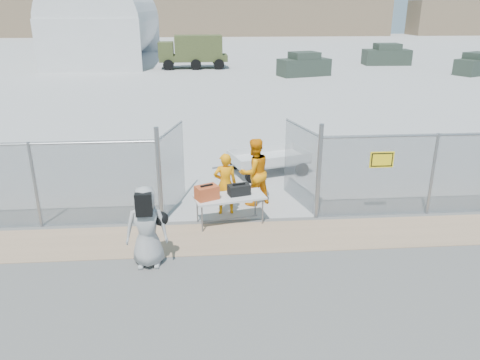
{
  "coord_description": "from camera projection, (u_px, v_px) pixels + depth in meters",
  "views": [
    {
      "loc": [
        -0.87,
        -8.94,
        5.22
      ],
      "look_at": [
        0.0,
        2.0,
        1.1
      ],
      "focal_mm": 35.0,
      "sensor_mm": 36.0,
      "label": 1
    }
  ],
  "objects": [
    {
      "name": "ground",
      "position": [
        247.0,
        259.0,
        10.24
      ],
      "size": [
        160.0,
        160.0,
        0.0
      ],
      "primitive_type": "plane",
      "color": "#545454"
    },
    {
      "name": "tarmac_inside",
      "position": [
        210.0,
        57.0,
        49.44
      ],
      "size": [
        160.0,
        80.0,
        0.01
      ],
      "primitive_type": "cube",
      "color": "#A8A8A7",
      "rests_on": "ground"
    },
    {
      "name": "dirt_strip",
      "position": [
        243.0,
        237.0,
        11.17
      ],
      "size": [
        44.0,
        1.6,
        0.01
      ],
      "primitive_type": "cube",
      "color": "#A28363",
      "rests_on": "ground"
    },
    {
      "name": "distant_hills",
      "position": [
        234.0,
        9.0,
        81.82
      ],
      "size": [
        140.0,
        6.0,
        9.0
      ],
      "primitive_type": null,
      "color": "#7F684F",
      "rests_on": "ground"
    },
    {
      "name": "chain_link_fence",
      "position": [
        240.0,
        180.0,
        11.72
      ],
      "size": [
        40.0,
        0.2,
        2.2
      ],
      "primitive_type": null,
      "color": "gray",
      "rests_on": "ground"
    },
    {
      "name": "quonset_hangar",
      "position": [
        107.0,
        18.0,
        45.43
      ],
      "size": [
        9.0,
        18.0,
        8.0
      ],
      "primitive_type": null,
      "color": "silver",
      "rests_on": "ground"
    },
    {
      "name": "folding_table",
      "position": [
        230.0,
        210.0,
        11.8
      ],
      "size": [
        1.86,
        1.07,
        0.74
      ],
      "primitive_type": null,
      "rotation": [
        0.0,
        0.0,
        0.21
      ],
      "color": "silver",
      "rests_on": "ground"
    },
    {
      "name": "orange_bag",
      "position": [
        207.0,
        193.0,
        11.45
      ],
      "size": [
        0.64,
        0.55,
        0.33
      ],
      "primitive_type": "cube",
      "rotation": [
        0.0,
        0.0,
        0.44
      ],
      "color": "#C84F25",
      "rests_on": "folding_table"
    },
    {
      "name": "black_duffel",
      "position": [
        239.0,
        190.0,
        11.73
      ],
      "size": [
        0.6,
        0.44,
        0.26
      ],
      "primitive_type": "cube",
      "rotation": [
        0.0,
        0.0,
        0.26
      ],
      "color": "black",
      "rests_on": "folding_table"
    },
    {
      "name": "security_worker_left",
      "position": [
        225.0,
        184.0,
        12.21
      ],
      "size": [
        0.63,
        0.44,
        1.67
      ],
      "primitive_type": "imported",
      "rotation": [
        0.0,
        0.0,
        3.21
      ],
      "color": "orange",
      "rests_on": "ground"
    },
    {
      "name": "security_worker_right",
      "position": [
        254.0,
        172.0,
        12.75
      ],
      "size": [
        1.14,
        1.04,
        1.89
      ],
      "primitive_type": "imported",
      "rotation": [
        0.0,
        0.0,
        3.6
      ],
      "color": "orange",
      "rests_on": "ground"
    },
    {
      "name": "visitor",
      "position": [
        147.0,
        227.0,
        9.72
      ],
      "size": [
        0.89,
        0.59,
        1.78
      ],
      "primitive_type": "imported",
      "rotation": [
        0.0,
        0.0,
        0.02
      ],
      "color": "#989898",
      "rests_on": "ground"
    },
    {
      "name": "utility_trailer",
      "position": [
        269.0,
        161.0,
        15.39
      ],
      "size": [
        3.55,
        2.49,
        0.78
      ],
      "primitive_type": null,
      "rotation": [
        0.0,
        0.0,
        0.29
      ],
      "color": "silver",
      "rests_on": "ground"
    },
    {
      "name": "military_truck",
      "position": [
        193.0,
        52.0,
        40.36
      ],
      "size": [
        5.87,
        2.29,
        2.77
      ],
      "primitive_type": null,
      "rotation": [
        0.0,
        0.0,
        0.02
      ],
      "color": "#414924",
      "rests_on": "ground"
    },
    {
      "name": "parked_vehicle_near",
      "position": [
        304.0,
        64.0,
        36.23
      ],
      "size": [
        4.26,
        2.84,
        1.77
      ],
      "primitive_type": null,
      "rotation": [
        0.0,
        0.0,
        0.3
      ],
      "color": "#303C31",
      "rests_on": "ground"
    },
    {
      "name": "parked_vehicle_mid",
      "position": [
        387.0,
        54.0,
        42.9
      ],
      "size": [
        4.18,
        1.97,
        1.87
      ],
      "primitive_type": null,
      "rotation": [
        0.0,
        0.0,
        -0.02
      ],
      "color": "#303C31",
      "rests_on": "ground"
    },
    {
      "name": "parked_vehicle_far",
      "position": [
        477.0,
        64.0,
        36.87
      ],
      "size": [
        4.08,
        3.17,
        1.68
      ],
      "primitive_type": null,
      "rotation": [
        0.0,
        0.0,
        0.47
      ],
      "color": "#303C31",
      "rests_on": "ground"
    }
  ]
}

